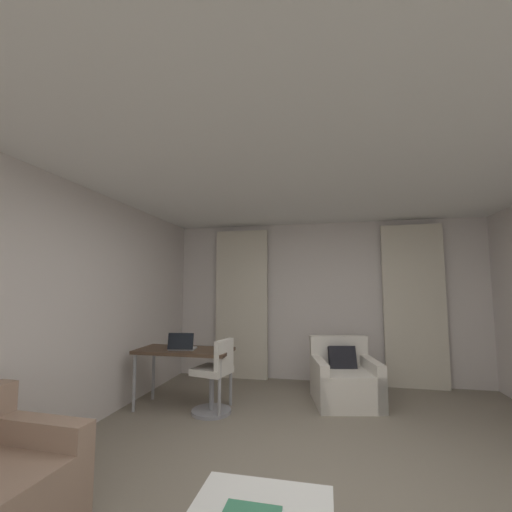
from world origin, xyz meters
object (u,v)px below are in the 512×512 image
desk_chair (215,380)px  laptop (182,346)px  desk (184,355)px  armchair (345,381)px

desk_chair → laptop: bearing=176.2°
desk_chair → laptop: (-0.45, 0.03, 0.38)m
desk → desk_chair: desk_chair is taller
desk_chair → laptop: 0.59m
laptop → desk: bearing=84.2°
armchair → laptop: 2.17m
laptop → armchair: bearing=18.3°
armchair → laptop: size_ratio=2.71×
armchair → laptop: (-2.01, -0.67, 0.49)m
armchair → desk: 2.13m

